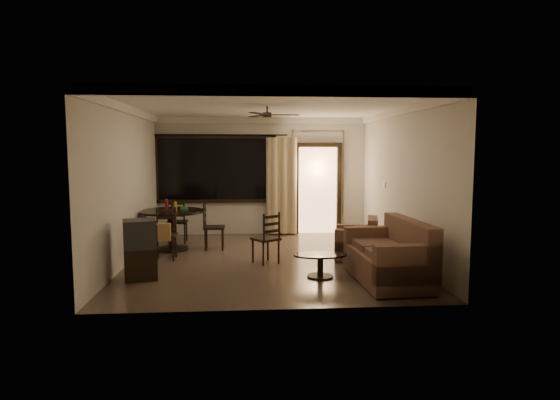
{
  "coord_description": "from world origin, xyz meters",
  "views": [
    {
      "loc": [
        -0.39,
        -8.49,
        2.0
      ],
      "look_at": [
        0.25,
        0.2,
        1.09
      ],
      "focal_mm": 30.0,
      "sensor_mm": 36.0,
      "label": 1
    }
  ],
  "objects": [
    {
      "name": "room_shell",
      "position": [
        0.59,
        1.77,
        1.83
      ],
      "size": [
        5.5,
        6.7,
        5.5
      ],
      "color": "beige",
      "rests_on": "ground"
    },
    {
      "name": "tv_cabinet",
      "position": [
        -2.05,
        -1.16,
        0.47
      ],
      "size": [
        0.59,
        0.55,
        0.94
      ],
      "rotation": [
        0.0,
        0.0,
        0.26
      ],
      "color": "black",
      "rests_on": "ground"
    },
    {
      "name": "dining_chair_south",
      "position": [
        -1.89,
        0.16,
        0.31
      ],
      "size": [
        0.42,
        0.48,
        0.95
      ],
      "rotation": [
        0.0,
        0.0,
        0.0
      ],
      "color": "black",
      "rests_on": "ground"
    },
    {
      "name": "sofa",
      "position": [
        1.83,
        -1.6,
        0.37
      ],
      "size": [
        1.01,
        1.79,
        0.93
      ],
      "rotation": [
        0.0,
        0.0,
        0.05
      ],
      "color": "#4C2423",
      "rests_on": "ground"
    },
    {
      "name": "coffee_table",
      "position": [
        0.78,
        -1.27,
        0.25
      ],
      "size": [
        0.85,
        0.51,
        0.38
      ],
      "rotation": [
        0.0,
        0.0,
        0.1
      ],
      "color": "black",
      "rests_on": "ground"
    },
    {
      "name": "dining_chair_east",
      "position": [
        -1.06,
        1.02,
        0.28
      ],
      "size": [
        0.42,
        0.42,
        0.95
      ],
      "rotation": [
        0.0,
        0.0,
        1.57
      ],
      "color": "black",
      "rests_on": "ground"
    },
    {
      "name": "side_chair",
      "position": [
        -0.04,
        -0.27,
        0.28
      ],
      "size": [
        0.57,
        0.57,
        0.93
      ],
      "rotation": [
        0.0,
        0.0,
        3.71
      ],
      "color": "black",
      "rests_on": "ground"
    },
    {
      "name": "dining_table",
      "position": [
        -1.89,
        1.02,
        0.64
      ],
      "size": [
        1.3,
        1.3,
        1.03
      ],
      "rotation": [
        0.0,
        0.0,
        0.0
      ],
      "color": "black",
      "rests_on": "ground"
    },
    {
      "name": "ground",
      "position": [
        0.0,
        0.0,
        0.0
      ],
      "size": [
        5.5,
        5.5,
        0.0
      ],
      "primitive_type": "plane",
      "color": "#7F6651",
      "rests_on": "ground"
    },
    {
      "name": "dining_chair_north",
      "position": [
        -1.9,
        1.8,
        0.28
      ],
      "size": [
        0.42,
        0.42,
        0.95
      ],
      "rotation": [
        0.0,
        0.0,
        3.15
      ],
      "color": "black",
      "rests_on": "ground"
    },
    {
      "name": "armchair",
      "position": [
        1.7,
        -0.08,
        0.32
      ],
      "size": [
        0.93,
        0.93,
        0.76
      ],
      "rotation": [
        0.0,
        0.0,
        -0.26
      ],
      "color": "#4C2423",
      "rests_on": "ground"
    },
    {
      "name": "dining_chair_west",
      "position": [
        -2.04,
        1.01,
        0.28
      ],
      "size": [
        0.42,
        0.42,
        0.95
      ],
      "rotation": [
        0.0,
        0.0,
        -1.57
      ],
      "color": "black",
      "rests_on": "ground"
    }
  ]
}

